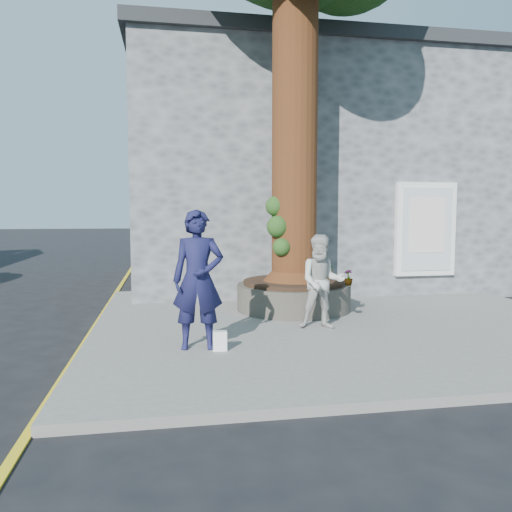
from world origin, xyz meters
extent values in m
plane|color=black|center=(0.00, 0.00, 0.00)|extent=(120.00, 120.00, 0.00)
cube|color=slate|center=(1.50, 1.00, 0.06)|extent=(9.00, 8.00, 0.12)
cube|color=yellow|center=(-3.05, 1.00, 0.00)|extent=(0.10, 30.00, 0.01)
cube|color=#4F5255|center=(2.50, 7.20, 3.00)|extent=(10.00, 8.00, 6.00)
cube|color=black|center=(2.50, 7.20, 6.15)|extent=(10.30, 8.30, 0.30)
cube|color=white|center=(4.30, 3.14, 1.70)|extent=(1.50, 0.12, 2.20)
cube|color=silver|center=(4.30, 3.08, 1.70)|extent=(1.25, 0.04, 1.95)
cube|color=silver|center=(4.30, 3.06, 1.80)|extent=(0.90, 0.02, 1.30)
cylinder|color=black|center=(0.80, 2.00, 0.38)|extent=(2.30, 2.30, 0.52)
cylinder|color=black|center=(0.80, 2.00, 0.68)|extent=(2.04, 2.04, 0.08)
cylinder|color=#402210|center=(0.80, 2.00, 4.47)|extent=(0.90, 0.90, 7.50)
cone|color=#402210|center=(0.80, 2.00, 1.07)|extent=(1.24, 1.24, 0.70)
sphere|color=#1F3D14|center=(0.42, 1.80, 1.82)|extent=(0.44, 0.44, 0.44)
sphere|color=#1F3D14|center=(0.48, 1.70, 1.42)|extent=(0.36, 0.36, 0.36)
sphere|color=#1F3D14|center=(0.40, 1.92, 2.22)|extent=(0.40, 0.40, 0.40)
imported|color=#15153A|center=(-1.29, -0.59, 1.13)|extent=(0.77, 0.54, 2.02)
imported|color=#B8B7B0|center=(0.86, 0.30, 0.92)|extent=(0.88, 0.74, 1.60)
cube|color=white|center=(-1.00, -0.77, 0.26)|extent=(0.21, 0.13, 0.28)
imported|color=gray|center=(1.19, 2.85, 0.88)|extent=(0.20, 0.16, 0.33)
imported|color=gray|center=(1.03, 1.55, 0.94)|extent=(0.34, 0.34, 0.45)
imported|color=gray|center=(1.65, 1.15, 0.87)|extent=(0.17, 0.17, 0.30)
imported|color=gray|center=(1.65, 2.29, 0.88)|extent=(0.34, 0.36, 0.31)
camera|label=1|loc=(-1.73, -7.76, 2.10)|focal=35.00mm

